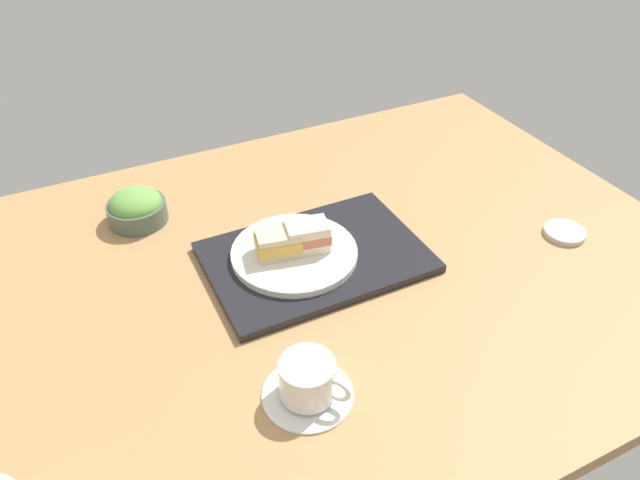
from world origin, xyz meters
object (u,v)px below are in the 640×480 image
object	(u,v)px
sandwich_plate	(294,253)
sandwich_far	(278,243)
salad_bowl	(136,208)
coffee_cup	(308,382)
sandwich_near	(310,236)
small_sauce_dish	(565,232)

from	to	relation	value
sandwich_plate	sandwich_far	size ratio (longest dim) A/B	2.64
salad_bowl	coffee_cup	size ratio (longest dim) A/B	0.87
sandwich_plate	coffee_cup	xyz separation A→B (cm)	(10.35, 27.76, 0.73)
sandwich_far	sandwich_plate	bearing A→B (deg)	170.77
coffee_cup	sandwich_near	bearing A→B (deg)	-115.84
sandwich_near	sandwich_far	bearing A→B (deg)	-9.23
sandwich_plate	salad_bowl	world-z (taller)	salad_bowl
sandwich_plate	sandwich_near	distance (cm)	4.38
sandwich_plate	coffee_cup	distance (cm)	29.64
small_sauce_dish	sandwich_far	bearing A→B (deg)	-16.46
sandwich_far	salad_bowl	world-z (taller)	sandwich_far
sandwich_far	small_sauce_dish	xyz separation A→B (cm)	(-52.85, 15.61, -4.67)
sandwich_far	coffee_cup	world-z (taller)	sandwich_far
coffee_cup	small_sauce_dish	distance (cm)	61.70
small_sauce_dish	sandwich_near	bearing A→B (deg)	-17.30
sandwich_far	coffee_cup	bearing A→B (deg)	75.14
sandwich_near	coffee_cup	distance (cm)	30.44
sandwich_far	salad_bowl	xyz separation A→B (cm)	(19.45, -25.12, -2.12)
sandwich_near	sandwich_plate	bearing A→B (deg)	-9.23
sandwich_near	salad_bowl	world-z (taller)	sandwich_near
sandwich_plate	salad_bowl	distance (cm)	33.96
coffee_cup	small_sauce_dish	size ratio (longest dim) A/B	1.67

